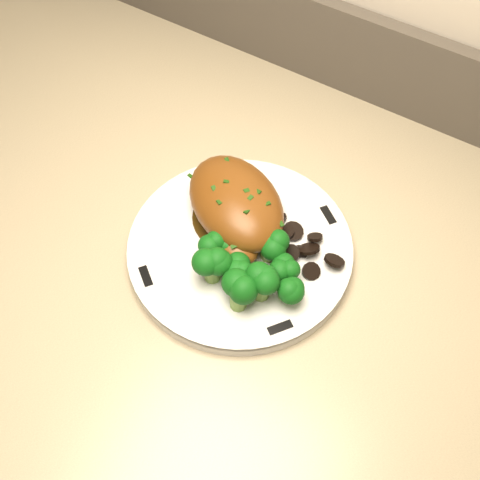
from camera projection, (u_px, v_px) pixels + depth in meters
The scene contains 9 objects.
plate at pixel (240, 249), 0.67m from camera, with size 0.25×0.25×0.02m, color silver.
rim_accent_0 at pixel (328, 215), 0.69m from camera, with size 0.03×0.01×0.00m, color black.
rim_accent_1 at pixel (206, 175), 0.72m from camera, with size 0.03×0.01×0.00m, color black.
rim_accent_2 at pixel (146, 276), 0.64m from camera, with size 0.03×0.01×0.00m, color black.
rim_accent_3 at pixel (280, 328), 0.61m from camera, with size 0.03×0.01×0.00m, color black.
gravy_pool at pixel (236, 217), 0.69m from camera, with size 0.10×0.10×0.00m, color #362409.
chicken_breast at pixel (236, 207), 0.66m from camera, with size 0.17×0.15×0.05m.
mushroom_pile at pixel (294, 246), 0.66m from camera, with size 0.09×0.07×0.02m.
broccoli_florets at pixel (250, 265), 0.63m from camera, with size 0.11×0.10×0.04m.
Camera 1 is at (-0.07, 1.37, 1.40)m, focal length 45.00 mm.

